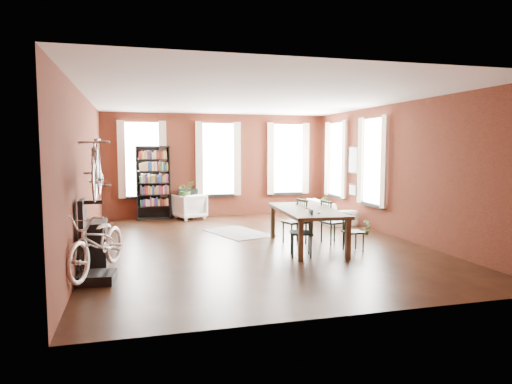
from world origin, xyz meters
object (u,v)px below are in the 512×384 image
object	(u,v)px
dining_chair_b	(295,222)
bookshelf	(153,183)
cream_sofa	(329,207)
plant_stand	(187,209)
dining_table	(306,228)
bike_trainer	(97,278)
console_table	(95,243)
dining_chair_d	(333,222)
dining_chair_a	(301,233)
dining_chair_c	(353,232)
bicycle_floor	(97,214)
white_armchair	(190,205)

from	to	relation	value
dining_chair_b	bookshelf	bearing A→B (deg)	-158.70
cream_sofa	plant_stand	distance (m)	4.23
dining_table	dining_chair_b	world-z (taller)	dining_chair_b
bike_trainer	console_table	distance (m)	1.29
dining_chair_d	bike_trainer	size ratio (longest dim) A/B	1.76
dining_chair_a	dining_chair_b	world-z (taller)	dining_chair_b
dining_chair_c	dining_chair_d	distance (m)	0.84
dining_chair_a	dining_chair_c	size ratio (longest dim) A/B	1.18
dining_chair_b	bicycle_floor	distance (m)	4.54
dining_chair_d	plant_stand	xyz separation A→B (m)	(-2.78, 4.29, -0.17)
dining_chair_a	cream_sofa	size ratio (longest dim) A/B	0.45
dining_chair_c	console_table	distance (m)	5.10
dining_chair_b	plant_stand	bearing A→B (deg)	-166.50
white_armchair	bicycle_floor	world-z (taller)	bicycle_floor
dining_chair_b	console_table	distance (m)	4.23
cream_sofa	dining_chair_d	bearing A→B (deg)	157.31
cream_sofa	console_table	world-z (taller)	cream_sofa
bike_trainer	bicycle_floor	bearing A→B (deg)	-24.56
plant_stand	bicycle_floor	xyz separation A→B (m)	(-2.09, -6.13, 0.79)
dining_table	plant_stand	xyz separation A→B (m)	(-2.03, 4.58, -0.11)
dining_chair_d	white_armchair	distance (m)	5.16
cream_sofa	bicycle_floor	distance (m)	7.76
dining_chair_c	white_armchair	bearing A→B (deg)	25.09
bookshelf	plant_stand	bearing A→B (deg)	-19.16
bookshelf	white_armchair	world-z (taller)	bookshelf
plant_stand	console_table	bearing A→B (deg)	-114.58
cream_sofa	dining_chair_b	bearing A→B (deg)	142.96
dining_chair_a	cream_sofa	bearing A→B (deg)	164.11
bike_trainer	white_armchair	bearing A→B (deg)	70.42
plant_stand	bicycle_floor	size ratio (longest dim) A/B	0.33
dining_table	bookshelf	size ratio (longest dim) A/B	1.12
bookshelf	bicycle_floor	xyz separation A→B (m)	(-1.14, -6.46, 0.00)
bicycle_floor	plant_stand	bearing A→B (deg)	91.66
dining_table	bicycle_floor	bearing A→B (deg)	-155.45
white_armchair	dining_table	bearing A→B (deg)	90.96
bookshelf	bicycle_floor	bearing A→B (deg)	-99.98
dining_chair_b	bike_trainer	world-z (taller)	dining_chair_b
dining_chair_b	plant_stand	size ratio (longest dim) A/B	1.58
white_armchair	bike_trainer	world-z (taller)	white_armchair
dining_chair_b	dining_chair_c	size ratio (longest dim) A/B	1.23
dining_chair_c	console_table	size ratio (longest dim) A/B	1.00
console_table	bike_trainer	bearing A→B (deg)	-85.19
dining_chair_a	bicycle_floor	world-z (taller)	bicycle_floor
dining_chair_a	cream_sofa	world-z (taller)	dining_chair_a
dining_chair_c	bike_trainer	world-z (taller)	dining_chair_c
dining_table	dining_chair_d	distance (m)	0.81
dining_chair_b	dining_chair_d	xyz separation A→B (m)	(0.85, -0.17, -0.01)
dining_chair_a	bicycle_floor	bearing A→B (deg)	-61.78
console_table	plant_stand	bearing A→B (deg)	65.42
dining_chair_c	plant_stand	size ratio (longest dim) A/B	1.29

